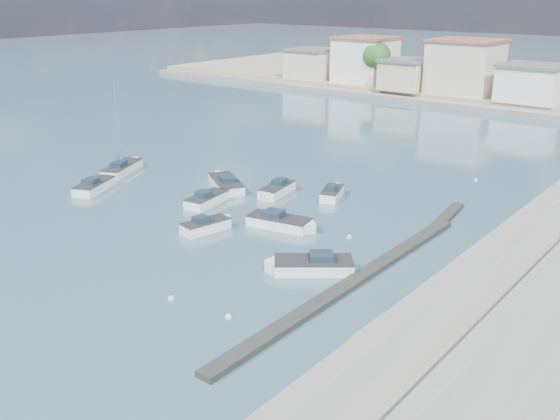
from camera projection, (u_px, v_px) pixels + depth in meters
name	position (u px, v px, depth m)	size (l,w,h in m)	color
ground	(452.00, 164.00, 64.59)	(400.00, 400.00, 0.00)	#325264
breakwater	(375.00, 267.00, 40.40)	(2.00, 31.02, 0.35)	black
far_shore_quay	(546.00, 116.00, 87.23)	(160.00, 2.50, 0.80)	slate
motorboat_a	(96.00, 186.00, 56.27)	(3.55, 5.10, 1.48)	white
motorboat_b	(208.00, 226.00, 46.77)	(2.20, 4.24, 1.48)	white
motorboat_c	(225.00, 183.00, 56.95)	(5.74, 4.71, 1.48)	white
motorboat_d	(309.00, 266.00, 39.99)	(5.21, 4.78, 1.48)	white
motorboat_e	(209.00, 199.00, 52.68)	(2.36, 4.87, 1.48)	white
motorboat_f	(332.00, 193.00, 54.23)	(2.59, 3.95, 1.48)	white
motorboat_g	(276.00, 191.00, 54.92)	(2.41, 4.84, 1.48)	white
motorboat_h	(283.00, 223.00, 47.32)	(5.58, 2.88, 1.48)	white
sailboat	(123.00, 168.00, 61.78)	(4.08, 6.01, 9.00)	white
mooring_buoys	(365.00, 236.00, 45.68)	(16.19, 34.63, 0.39)	white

